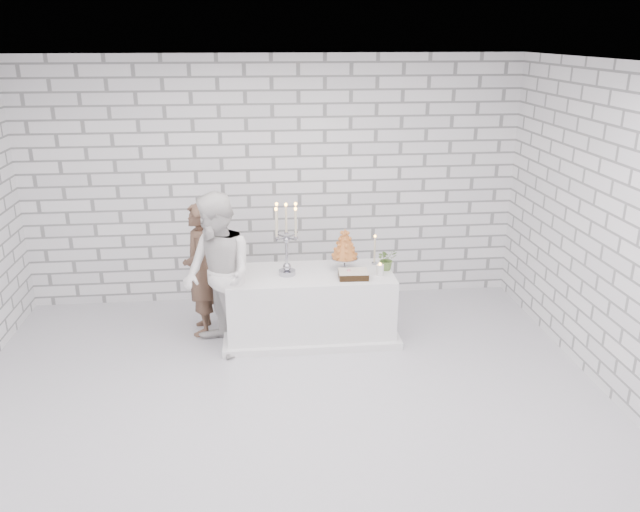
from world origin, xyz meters
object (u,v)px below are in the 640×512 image
at_px(candelabra, 286,240).
at_px(bride, 218,276).
at_px(groom, 200,269).
at_px(cake_table, 310,305).
at_px(croquembouche, 345,249).

bearing_deg(candelabra, bride, -160.75).
xyz_separation_m(bride, candelabra, (0.72, 0.25, 0.29)).
height_order(groom, bride, bride).
xyz_separation_m(cake_table, groom, (-1.20, 0.24, 0.38)).
relative_size(cake_table, bride, 1.04).
height_order(cake_table, bride, bride).
distance_m(bride, candelabra, 0.82).
relative_size(candelabra, croquembouche, 1.68).
bearing_deg(bride, candelabra, 80.42).
height_order(candelabra, croquembouche, candelabra).
xyz_separation_m(groom, bride, (0.23, -0.51, 0.11)).
height_order(bride, candelabra, bride).
height_order(cake_table, candelabra, candelabra).
bearing_deg(croquembouche, cake_table, -171.53).
distance_m(cake_table, candelabra, 0.81).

